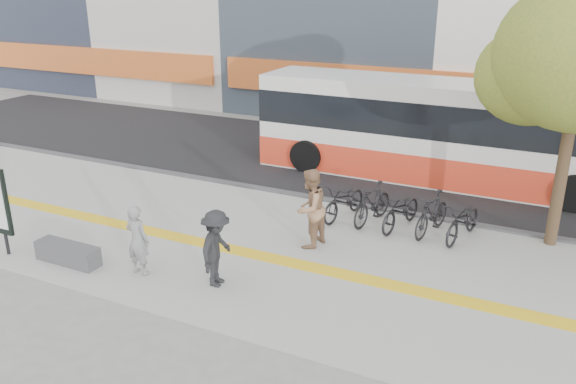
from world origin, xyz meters
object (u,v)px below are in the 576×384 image
at_px(bus, 439,134).
at_px(seated_woman, 138,240).
at_px(pedestrian_tan, 310,208).
at_px(pedestrian_dark, 216,248).
at_px(bench, 68,253).

xyz_separation_m(bus, seated_woman, (-4.36, -9.39, -0.65)).
relative_size(seated_woman, pedestrian_tan, 0.82).
distance_m(bus, seated_woman, 10.37).
xyz_separation_m(pedestrian_tan, pedestrian_dark, (-0.97, -2.58, -0.13)).
distance_m(seated_woman, pedestrian_dark, 1.82).
bearing_deg(pedestrian_tan, pedestrian_dark, -10.79).
distance_m(bus, pedestrian_dark, 9.44).
relative_size(bench, pedestrian_dark, 0.96).
height_order(bench, pedestrian_dark, pedestrian_dark).
bearing_deg(bus, seated_woman, -114.93).
height_order(bus, pedestrian_dark, bus).
xyz_separation_m(bench, seated_woman, (1.80, 0.31, 0.57)).
relative_size(bus, seated_woman, 7.34).
bearing_deg(pedestrian_dark, bus, -23.32).
bearing_deg(bench, bus, 57.57).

